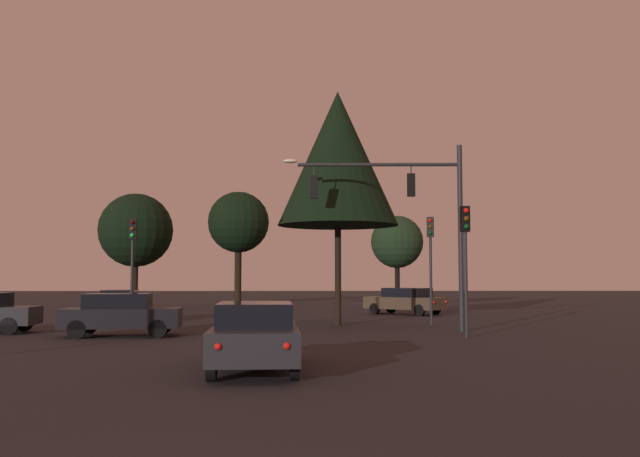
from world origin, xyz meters
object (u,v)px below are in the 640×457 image
at_px(car_parked_lot, 405,301).
at_px(tree_right_cluster, 397,242).
at_px(tree_left_far, 238,223).
at_px(traffic_light_corner_right, 132,250).
at_px(car_nearside_lane, 255,335).
at_px(traffic_light_corner_left, 430,249).
at_px(car_far_lane, 120,305).
at_px(traffic_signal_mast_arm, 410,205).
at_px(tree_center_horizon, 338,158).
at_px(traffic_light_median, 466,245).
at_px(car_crossing_left, 121,314).
at_px(tree_behind_sign, 136,230).

relative_size(car_parked_lot, tree_right_cluster, 0.71).
bearing_deg(tree_left_far, traffic_light_corner_right, -98.50).
bearing_deg(car_nearside_lane, tree_left_far, 96.31).
bearing_deg(car_parked_lot, tree_left_far, 140.94).
xyz_separation_m(traffic_light_corner_left, car_far_lane, (-14.33, 2.34, -2.58)).
height_order(traffic_signal_mast_arm, traffic_light_corner_right, traffic_signal_mast_arm).
bearing_deg(tree_right_cluster, tree_center_horizon, -105.43).
distance_m(traffic_light_corner_right, tree_left_far, 18.62).
xyz_separation_m(traffic_signal_mast_arm, traffic_light_median, (1.46, -3.08, -1.71)).
bearing_deg(tree_right_cluster, car_nearside_lane, -102.96).
bearing_deg(car_crossing_left, traffic_signal_mast_arm, 10.82).
xyz_separation_m(traffic_signal_mast_arm, traffic_light_corner_right, (-11.51, 2.67, -1.68)).
distance_m(traffic_light_median, tree_left_far, 26.22).
bearing_deg(tree_left_far, traffic_light_corner_left, -59.28).
bearing_deg(tree_center_horizon, traffic_light_corner_left, 0.39).
xyz_separation_m(car_parked_lot, tree_left_far, (-10.40, 8.44, 5.14)).
bearing_deg(car_far_lane, traffic_light_corner_left, -9.27).
xyz_separation_m(traffic_light_median, tree_behind_sign, (-17.25, 23.54, 2.13)).
xyz_separation_m(tree_left_far, tree_right_cluster, (11.27, 1.37, -1.27)).
bearing_deg(traffic_light_median, traffic_light_corner_right, 156.08).
height_order(traffic_light_corner_left, car_crossing_left, traffic_light_corner_left).
height_order(car_crossing_left, car_far_lane, same).
height_order(car_crossing_left, tree_center_horizon, tree_center_horizon).
distance_m(traffic_signal_mast_arm, car_parked_lot, 13.23).
bearing_deg(tree_behind_sign, car_crossing_left, -77.21).
bearing_deg(traffic_light_corner_left, tree_center_horizon, -179.61).
bearing_deg(car_nearside_lane, car_far_lane, 113.85).
xyz_separation_m(tree_behind_sign, tree_left_far, (7.00, 0.44, 0.57)).
xyz_separation_m(traffic_light_corner_left, car_crossing_left, (-12.15, -5.68, -2.58)).
bearing_deg(car_crossing_left, traffic_light_median, -4.90).
bearing_deg(tree_left_far, car_crossing_left, -94.72).
height_order(tree_center_horizon, tree_right_cluster, tree_center_horizon).
distance_m(traffic_signal_mast_arm, tree_right_cluster, 22.40).
distance_m(traffic_light_corner_right, tree_center_horizon, 9.83).
relative_size(car_nearside_lane, tree_right_cluster, 0.70).
bearing_deg(traffic_light_corner_left, tree_behind_sign, 135.74).
xyz_separation_m(traffic_light_corner_left, car_parked_lot, (0.14, 8.82, -2.58)).
relative_size(car_crossing_left, tree_left_far, 0.53).
relative_size(car_far_lane, car_parked_lot, 0.94).
height_order(traffic_light_corner_right, traffic_light_median, traffic_light_corner_right).
relative_size(traffic_light_median, car_parked_lot, 0.98).
bearing_deg(car_nearside_lane, tree_right_cluster, 77.04).
bearing_deg(tree_behind_sign, traffic_signal_mast_arm, -52.34).
bearing_deg(traffic_signal_mast_arm, tree_behind_sign, 127.66).
distance_m(car_far_lane, tree_left_far, 16.30).
xyz_separation_m(car_nearside_lane, tree_left_far, (-3.56, 32.17, 5.14)).
height_order(car_crossing_left, tree_left_far, tree_left_far).
bearing_deg(tree_behind_sign, traffic_light_corner_right, -76.47).
distance_m(car_parked_lot, tree_right_cluster, 10.58).
xyz_separation_m(traffic_light_corner_left, tree_behind_sign, (-17.26, 16.82, 1.98)).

